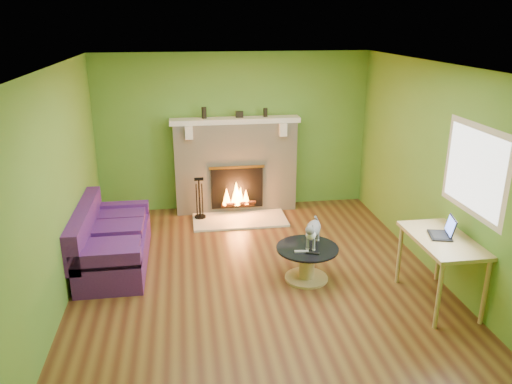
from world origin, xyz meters
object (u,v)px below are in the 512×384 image
sofa (110,242)px  coffee_table (307,261)px  cat (313,232)px  desk (443,246)px

sofa → coffee_table: 2.59m
cat → desk: bearing=-6.8°
sofa → cat: same height
coffee_table → desk: desk is taller
sofa → desk: bearing=-21.9°
coffee_table → desk: 1.60m
sofa → coffee_table: bearing=-17.9°
sofa → cat: size_ratio=3.03×
coffee_table → cat: (0.08, 0.05, 0.37)m
coffee_table → cat: cat is taller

